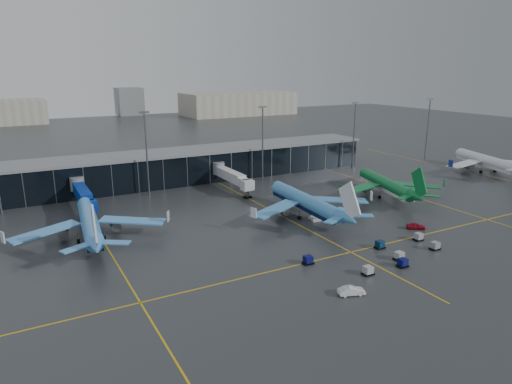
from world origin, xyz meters
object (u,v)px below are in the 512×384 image
airliner_arkefly (88,212)px  service_van_red (416,226)px  airliner_klm_near (305,192)px  service_van_white (352,291)px  baggage_carts (388,254)px  airliner_aer_lingus (386,177)px  mobile_airstair (315,217)px  airliner_ba (486,154)px

airliner_arkefly → service_van_red: (70.40, -31.33, -5.46)m
airliner_klm_near → service_van_white: bearing=-110.8°
baggage_carts → service_van_white: size_ratio=6.73×
airliner_arkefly → service_van_white: (34.83, -49.83, -5.44)m
airliner_klm_near → service_van_white: airliner_klm_near is taller
airliner_klm_near → airliner_aer_lingus: bearing=10.4°
baggage_carts → mobile_airstair: mobile_airstair is taller
baggage_carts → mobile_airstair: size_ratio=8.92×
airliner_arkefly → airliner_klm_near: bearing=-5.6°
airliner_ba → service_van_red: 79.26m
airliner_klm_near → airliner_aer_lingus: size_ratio=1.06×
airliner_ba → airliner_arkefly: bearing=-161.1°
airliner_arkefly → service_van_white: size_ratio=8.60×
baggage_carts → mobile_airstair: (0.63, 26.81, 0.01)m
airliner_arkefly → airliner_aer_lingus: 85.07m
baggage_carts → service_van_white: (-17.44, -9.10, 0.02)m
airliner_aer_lingus → service_van_white: airliner_aer_lingus is taller
airliner_aer_lingus → service_van_white: 66.94m
airliner_ba → service_van_white: (-107.39, -51.51, -5.82)m
airliner_arkefly → service_van_red: size_ratio=9.14×
airliner_arkefly → baggage_carts: size_ratio=1.28×
baggage_carts → service_van_red: baggage_carts is taller
airliner_aer_lingus → service_van_white: size_ratio=8.34×
service_van_white → airliner_arkefly: bearing=53.2°
service_van_red → service_van_white: bearing=153.7°
mobile_airstair → service_van_red: 24.68m
service_van_white → airliner_klm_near: bearing=-5.6°
service_van_red → airliner_arkefly: bearing=102.3°
airliner_klm_near → baggage_carts: size_ratio=1.31×
airliner_klm_near → service_van_white: 44.11m
service_van_red → baggage_carts: bearing=153.7°
airliner_klm_near → airliner_ba: size_ratio=0.97×
airliner_ba → baggage_carts: size_ratio=1.36×
airliner_arkefly → airliner_klm_near: airliner_klm_near is taller
mobile_airstair → airliner_arkefly: bearing=175.7°
baggage_carts → airliner_klm_near: bearing=89.5°
baggage_carts → mobile_airstair: bearing=88.7°
airliner_klm_near → airliner_aer_lingus: 32.60m
airliner_aer_lingus → airliner_ba: (57.34, 7.37, 0.57)m
airliner_arkefly → baggage_carts: (52.27, -40.73, -5.45)m
airliner_aer_lingus → mobile_airstair: (-31.98, -8.23, -5.25)m
airliner_arkefly → airliner_klm_near: size_ratio=0.97×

